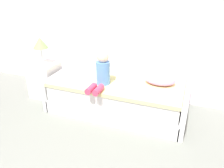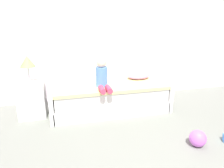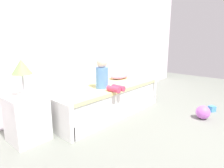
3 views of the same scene
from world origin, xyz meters
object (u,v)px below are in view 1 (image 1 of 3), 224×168
object	(u,v)px
nightstand	(45,80)
bed	(118,95)
table_lamp	(40,44)
pillow	(160,80)
child_figure	(102,72)

from	to	relation	value
nightstand	bed	bearing A→B (deg)	-0.13
table_lamp	pillow	xyz separation A→B (m)	(1.97, 0.10, -0.37)
bed	nightstand	bearing A→B (deg)	179.87
bed	pillow	world-z (taller)	pillow
table_lamp	pillow	distance (m)	2.00
bed	table_lamp	world-z (taller)	table_lamp
nightstand	pillow	distance (m)	1.99
bed	nightstand	size ratio (longest dim) A/B	3.52
table_lamp	pillow	world-z (taller)	table_lamp
child_figure	pillow	bearing A→B (deg)	22.77
nightstand	pillow	bearing A→B (deg)	2.82
bed	nightstand	world-z (taller)	nightstand
bed	table_lamp	size ratio (longest dim) A/B	4.69
table_lamp	pillow	size ratio (longest dim) A/B	1.02
bed	child_figure	size ratio (longest dim) A/B	4.14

